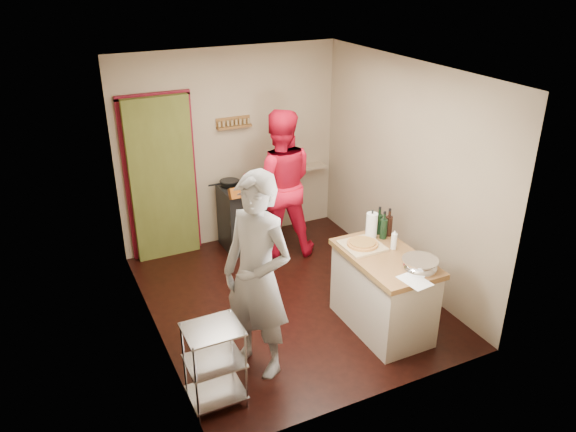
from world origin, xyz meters
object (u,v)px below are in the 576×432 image
(stove, at_px, (245,216))
(person_stripe, at_px, (258,277))
(wire_shelving, at_px, (215,362))
(person_red, at_px, (279,184))
(island, at_px, (383,290))

(stove, xyz_separation_m, person_stripe, (-0.79, -2.34, 0.54))
(stove, xyz_separation_m, wire_shelving, (-1.33, -2.62, -0.01))
(wire_shelving, xyz_separation_m, person_red, (1.69, 2.30, 0.53))
(wire_shelving, relative_size, island, 0.64)
(wire_shelving, bearing_deg, island, 8.81)
(wire_shelving, relative_size, person_stripe, 0.40)
(wire_shelving, bearing_deg, person_stripe, 28.16)
(person_stripe, distance_m, person_red, 2.32)
(island, bearing_deg, person_red, 97.31)
(island, bearing_deg, stove, 104.79)
(person_red, bearing_deg, person_stripe, 79.44)
(island, height_order, person_stripe, person_stripe)
(island, height_order, person_red, person_red)
(wire_shelving, xyz_separation_m, island, (1.94, 0.30, 0.02))
(person_stripe, relative_size, person_red, 1.03)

